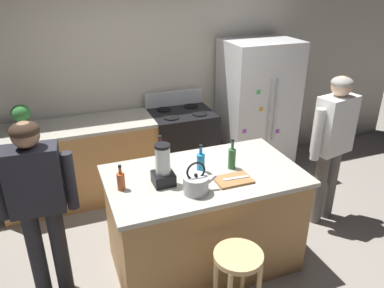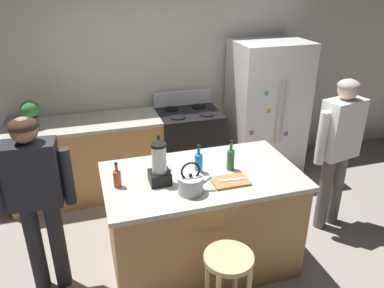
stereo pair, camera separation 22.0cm
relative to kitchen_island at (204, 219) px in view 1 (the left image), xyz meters
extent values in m
plane|color=gray|center=(0.00, 0.00, -0.48)|extent=(14.00, 14.00, 0.00)
cube|color=beige|center=(0.00, 1.95, 0.87)|extent=(8.00, 0.10, 2.70)
cube|color=#B7844C|center=(0.00, 0.00, -0.02)|extent=(1.61, 0.90, 0.91)
cube|color=#B2AD9E|center=(0.00, 0.00, 0.46)|extent=(1.67, 0.96, 0.04)
cube|color=#B7844C|center=(-0.80, 1.55, -0.02)|extent=(2.00, 0.64, 0.91)
cube|color=#B2AD9E|center=(-0.80, 1.55, 0.46)|extent=(2.00, 0.64, 0.04)
cube|color=silver|center=(1.37, 1.50, 0.40)|extent=(0.90, 0.70, 1.76)
cylinder|color=#B7BABF|center=(1.33, 1.13, 0.49)|extent=(0.02, 0.02, 0.79)
cylinder|color=#B7BABF|center=(1.41, 1.13, 0.49)|extent=(0.02, 0.02, 0.79)
cube|color=purple|center=(1.01, 1.15, 0.27)|extent=(0.05, 0.01, 0.05)
cube|color=#3FB259|center=(1.16, 1.15, 0.75)|extent=(0.05, 0.01, 0.05)
cube|color=orange|center=(1.22, 1.15, 0.53)|extent=(0.05, 0.01, 0.05)
cube|color=purple|center=(1.49, 1.15, 0.19)|extent=(0.05, 0.01, 0.05)
cube|color=black|center=(0.33, 1.52, 0.00)|extent=(0.76, 0.64, 0.95)
cube|color=black|center=(0.33, 1.20, -0.05)|extent=(0.60, 0.01, 0.24)
cube|color=#B7BABF|center=(0.33, 1.81, 0.57)|extent=(0.76, 0.06, 0.18)
cylinder|color=black|center=(0.15, 1.37, 0.48)|extent=(0.18, 0.18, 0.01)
cylinder|color=black|center=(0.51, 1.37, 0.48)|extent=(0.18, 0.18, 0.01)
cylinder|color=black|center=(0.15, 1.67, 0.48)|extent=(0.18, 0.18, 0.01)
cylinder|color=black|center=(0.51, 1.67, 0.48)|extent=(0.18, 0.18, 0.01)
cylinder|color=#26262B|center=(-1.43, 0.10, -0.05)|extent=(0.14, 0.14, 0.85)
cylinder|color=#26262B|center=(-1.25, 0.09, -0.05)|extent=(0.14, 0.14, 0.85)
cube|color=#26262D|center=(-1.34, 0.10, 0.64)|extent=(0.42, 0.25, 0.53)
cylinder|color=#26262D|center=(-1.09, 0.08, 0.59)|extent=(0.10, 0.10, 0.48)
sphere|color=#8C664C|center=(-1.34, 0.10, 1.00)|extent=(0.22, 0.22, 0.20)
ellipsoid|color=#332319|center=(-1.34, 0.10, 1.04)|extent=(0.23, 0.23, 0.12)
cylinder|color=#66605B|center=(1.58, 0.19, -0.06)|extent=(0.15, 0.15, 0.83)
cylinder|color=#66605B|center=(1.40, 0.16, -0.06)|extent=(0.15, 0.15, 0.83)
cube|color=white|center=(1.49, 0.17, 0.65)|extent=(0.44, 0.30, 0.59)
cylinder|color=white|center=(1.73, 0.23, 0.60)|extent=(0.11, 0.11, 0.53)
cylinder|color=white|center=(1.25, 0.12, 0.60)|extent=(0.11, 0.11, 0.53)
sphere|color=#D8AD8C|center=(1.49, 0.17, 1.04)|extent=(0.24, 0.24, 0.20)
ellipsoid|color=gray|center=(1.49, 0.17, 1.08)|extent=(0.25, 0.25, 0.12)
cylinder|color=tan|center=(-0.04, -0.75, 0.20)|extent=(0.36, 0.36, 0.04)
cylinder|color=tan|center=(-0.16, -0.63, -0.15)|extent=(0.04, 0.04, 0.66)
cylinder|color=tan|center=(0.07, -0.63, -0.15)|extent=(0.04, 0.04, 0.66)
cylinder|color=#4C4C51|center=(-1.46, 1.55, 0.54)|extent=(0.14, 0.14, 0.12)
ellipsoid|color=#337A38|center=(-1.46, 1.55, 0.69)|extent=(0.20, 0.20, 0.18)
cube|color=black|center=(-0.38, -0.04, 0.53)|extent=(0.17, 0.17, 0.10)
cylinder|color=silver|center=(-0.38, -0.04, 0.69)|extent=(0.12, 0.12, 0.23)
cylinder|color=black|center=(-0.38, -0.04, 0.82)|extent=(0.12, 0.12, 0.02)
cylinder|color=#2D6638|center=(0.26, 0.01, 0.57)|extent=(0.07, 0.07, 0.18)
cylinder|color=#2D6638|center=(0.26, 0.01, 0.70)|extent=(0.03, 0.03, 0.08)
cylinder|color=black|center=(0.26, 0.01, 0.74)|extent=(0.03, 0.03, 0.02)
cylinder|color=#471923|center=(-0.32, 0.21, 0.58)|extent=(0.08, 0.08, 0.21)
cylinder|color=#471923|center=(-0.32, 0.21, 0.73)|extent=(0.03, 0.03, 0.09)
cylinder|color=black|center=(-0.32, 0.21, 0.78)|extent=(0.03, 0.03, 0.02)
cylinder|color=#B24C26|center=(-0.71, 0.00, 0.55)|extent=(0.06, 0.06, 0.14)
cylinder|color=#B24C26|center=(-0.71, 0.00, 0.65)|extent=(0.02, 0.02, 0.06)
cylinder|color=black|center=(-0.71, 0.00, 0.68)|extent=(0.03, 0.03, 0.02)
cylinder|color=#268CD8|center=(-0.02, 0.04, 0.56)|extent=(0.07, 0.07, 0.17)
cylinder|color=#268CD8|center=(-0.02, 0.04, 0.68)|extent=(0.03, 0.03, 0.07)
cylinder|color=black|center=(-0.02, 0.04, 0.72)|extent=(0.03, 0.03, 0.02)
cylinder|color=#B7BABF|center=(-0.18, -0.25, 0.55)|extent=(0.20, 0.20, 0.14)
sphere|color=black|center=(-0.18, -0.25, 0.63)|extent=(0.03, 0.03, 0.03)
cylinder|color=#B7BABF|center=(-0.05, -0.25, 0.57)|extent=(0.09, 0.03, 0.08)
torus|color=black|center=(-0.18, -0.25, 0.67)|extent=(0.16, 0.02, 0.16)
cube|color=#9E6B3D|center=(0.17, -0.20, 0.49)|extent=(0.30, 0.20, 0.02)
cube|color=#B7BABF|center=(0.19, -0.20, 0.50)|extent=(0.22, 0.05, 0.01)
camera|label=1|loc=(-1.12, -2.62, 2.06)|focal=35.58mm
camera|label=2|loc=(-0.91, -2.69, 2.06)|focal=35.58mm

